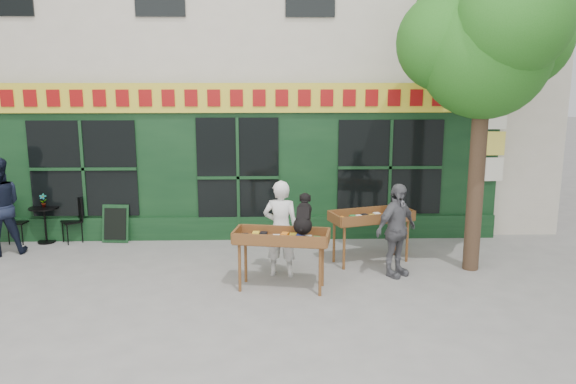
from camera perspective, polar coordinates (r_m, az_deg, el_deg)
name	(u,v)px	position (r m, az deg, el deg)	size (l,w,h in m)	color
ground	(232,277)	(9.92, -5.72, -8.57)	(80.00, 80.00, 0.00)	slate
building	(244,16)	(15.37, -4.52, 17.37)	(14.00, 7.26, 10.00)	beige
street_tree	(487,35)	(10.34, 19.57, 14.80)	(3.05, 2.90, 5.60)	#382619
book_cart_center	(282,240)	(9.10, -0.66, -4.94)	(1.59, 0.87, 0.99)	brown
dog	(303,213)	(8.94, 1.58, -2.14)	(0.34, 0.60, 0.60)	black
woman	(281,228)	(9.72, -0.73, -3.73)	(0.62, 0.40, 1.69)	white
book_cart_right	(371,219)	(10.53, 8.46, -2.78)	(1.62, 1.05, 0.99)	brown
man_right	(396,230)	(9.88, 10.93, -3.84)	(0.96, 0.40, 1.64)	#545459
bistro_table	(45,217)	(12.76, -23.49, -2.39)	(0.60, 0.60, 0.76)	black
bistro_chair_left	(14,217)	(13.02, -26.09, -2.28)	(0.41, 0.40, 0.95)	black
bistro_chair_right	(76,216)	(12.59, -20.78, -2.29)	(0.51, 0.51, 0.95)	black
potted_plant	(43,200)	(12.68, -23.62, -0.80)	(0.15, 0.10, 0.28)	gray
chalkboard	(115,224)	(12.32, -17.14, -3.10)	(0.57, 0.24, 0.79)	black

